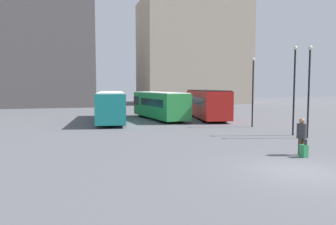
% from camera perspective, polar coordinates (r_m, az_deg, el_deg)
% --- Properties ---
extents(ground_plane, '(160.00, 160.00, 0.00)m').
position_cam_1_polar(ground_plane, '(14.44, 21.67, -9.44)').
color(ground_plane, '#56565B').
extents(building_block_right, '(20.97, 12.89, 20.42)m').
position_cam_1_polar(building_block_right, '(67.83, 4.32, 10.30)').
color(building_block_right, tan).
rests_on(building_block_right, ground_plane).
extents(bus_0, '(4.06, 12.55, 2.88)m').
position_cam_1_polar(bus_0, '(32.74, -9.86, 1.28)').
color(bus_0, '#19847F').
rests_on(bus_0, ground_plane).
extents(bus_1, '(3.61, 10.11, 2.83)m').
position_cam_1_polar(bus_1, '(33.99, -1.53, 1.40)').
color(bus_1, '#237A38').
rests_on(bus_1, ground_plane).
extents(bus_2, '(4.20, 10.53, 3.04)m').
position_cam_1_polar(bus_2, '(34.72, 6.74, 1.62)').
color(bus_2, red).
rests_on(bus_2, ground_plane).
extents(traveler, '(0.50, 0.50, 1.85)m').
position_cam_1_polar(traveler, '(17.56, 22.24, -3.35)').
color(traveler, '#4C3828').
rests_on(traveler, ground_plane).
extents(suitcase, '(0.30, 0.37, 0.89)m').
position_cam_1_polar(suitcase, '(17.18, 22.55, -6.18)').
color(suitcase, '#28844C').
rests_on(suitcase, ground_plane).
extents(lamp_post_0, '(0.28, 0.28, 6.19)m').
position_cam_1_polar(lamp_post_0, '(24.33, 21.14, 4.71)').
color(lamp_post_0, black).
rests_on(lamp_post_0, ground_plane).
extents(lamp_post_1, '(0.28, 0.28, 6.05)m').
position_cam_1_polar(lamp_post_1, '(23.41, 23.34, 4.49)').
color(lamp_post_1, black).
rests_on(lamp_post_1, ground_plane).
extents(lamp_post_2, '(0.28, 0.28, 5.80)m').
position_cam_1_polar(lamp_post_2, '(28.35, 14.57, 4.40)').
color(lamp_post_2, black).
rests_on(lamp_post_2, ground_plane).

